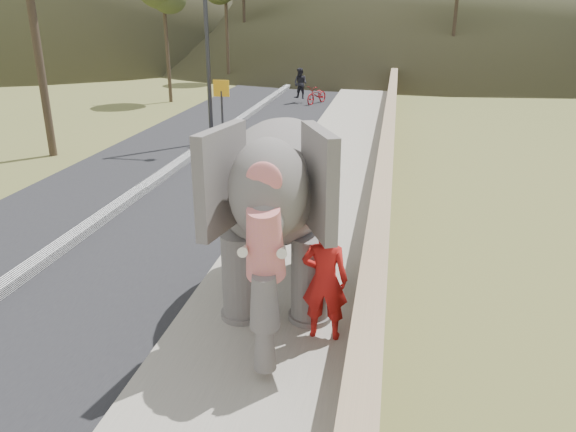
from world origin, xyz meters
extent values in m
cube|color=black|center=(-5.00, 10.00, 0.01)|extent=(7.00, 120.00, 0.03)
cube|color=black|center=(-5.00, 10.00, 0.11)|extent=(0.35, 120.00, 0.22)
cube|color=#9E9687|center=(0.00, 10.00, 0.07)|extent=(3.00, 120.00, 0.15)
cube|color=tan|center=(1.65, 10.00, 0.55)|extent=(0.30, 120.00, 1.10)
cylinder|color=#2B2B30|center=(-5.00, 16.35, 4.00)|extent=(0.16, 0.16, 8.00)
cylinder|color=#2D2D33|center=(-4.50, 16.22, 1.00)|extent=(0.08, 0.08, 2.00)
cube|color=#F2A716|center=(-4.50, 16.22, 2.10)|extent=(0.60, 0.05, 0.60)
imported|color=#A81511|center=(0.95, 3.57, 1.11)|extent=(0.70, 0.46, 1.91)
imported|color=maroon|center=(-2.32, 26.22, 0.48)|extent=(1.30, 1.92, 0.96)
imported|color=black|center=(-3.22, 26.22, 1.06)|extent=(0.96, 0.87, 1.62)
camera|label=1|loc=(1.80, -3.88, 4.93)|focal=35.00mm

